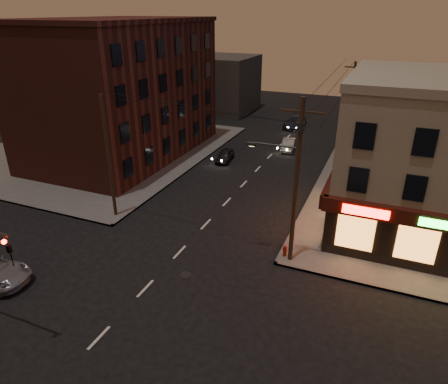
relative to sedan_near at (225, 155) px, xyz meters
The scene contains 13 objects.
ground 21.27m from the sedan_near, 79.49° to the right, with size 120.00×120.00×0.00m, color black.
sidewalk_nw 14.26m from the sedan_near, behind, with size 24.00×28.00×0.15m, color #514F4C.
brick_apartment 12.38m from the sedan_near, 169.84° to the right, with size 12.00×20.00×13.00m, color #4C2018.
bg_building_ne_a 24.91m from the sedan_near, 43.72° to the left, with size 10.00×12.00×7.00m, color #3F3D3A.
bg_building_nw 23.24m from the sedan_near, 113.39° to the left, with size 9.00×10.00×8.00m, color #3F3D3A.
bg_building_ne_b 35.00m from the sedan_near, 62.95° to the left, with size 8.00×8.00×6.00m, color #3F3D3A.
utility_pole_main 19.14m from the sedan_near, 55.04° to the right, with size 4.20×0.44×10.00m.
utility_pole_far 15.93m from the sedan_near, 46.10° to the left, with size 0.26×0.26×9.00m, color #382619.
utility_pole_west 15.25m from the sedan_near, 101.47° to the right, with size 0.24×0.24×9.00m, color #382619.
sedan_near is the anchor object (origin of this frame).
sedan_mid 7.93m from the sedan_near, 49.51° to the left, with size 1.31×3.77×1.24m, color slate.
sedan_far 15.82m from the sedan_near, 76.83° to the left, with size 2.01×4.94×1.43m, color #181F31.
fire_hydrant 18.10m from the sedan_near, 55.41° to the right, with size 0.34×0.34×0.76m.
Camera 1 is at (11.07, -14.95, 14.24)m, focal length 32.00 mm.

